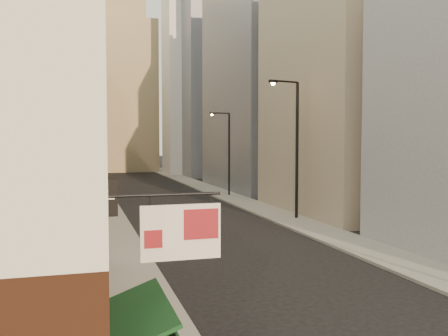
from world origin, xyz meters
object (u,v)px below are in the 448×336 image
at_px(clock_tower, 117,79).
at_px(streetlamp_far, 227,149).
at_px(traffic_light_left, 106,167).
at_px(streetlamp_mid, 294,141).
at_px(white_tower, 189,66).

height_order(clock_tower, streetlamp_far, clock_tower).
bearing_deg(traffic_light_left, clock_tower, -89.42).
height_order(streetlamp_far, traffic_light_left, streetlamp_far).
bearing_deg(streetlamp_far, clock_tower, 92.45).
distance_m(clock_tower, streetlamp_mid, 66.24).
height_order(clock_tower, streetlamp_mid, clock_tower).
xyz_separation_m(streetlamp_far, traffic_light_left, (-12.58, -2.11, -1.60)).
xyz_separation_m(clock_tower, traffic_light_left, (-4.94, -50.40, -14.21)).
bearing_deg(traffic_light_left, white_tower, -107.47).
relative_size(white_tower, streetlamp_far, 4.72).
xyz_separation_m(white_tower, traffic_light_left, (-15.94, -36.40, -15.18)).
height_order(white_tower, streetlamp_mid, white_tower).
bearing_deg(streetlamp_mid, streetlamp_far, 75.34).
relative_size(white_tower, traffic_light_left, 8.30).
bearing_deg(streetlamp_far, white_tower, 77.87).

